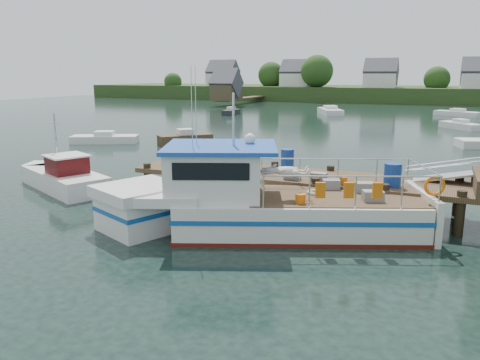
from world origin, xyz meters
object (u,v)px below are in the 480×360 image
at_px(moored_a, 105,139).
at_px(moored_b, 460,125).
at_px(moored_rowboat, 185,139).
at_px(moored_d, 330,111).
at_px(moored_e, 231,112).
at_px(lobster_boat, 257,202).
at_px(moored_far, 458,113).
at_px(dock, 448,164).
at_px(work_boat, 62,176).

bearing_deg(moored_a, moored_b, 33.84).
xyz_separation_m(moored_rowboat, moored_a, (-6.31, -1.88, -0.10)).
xyz_separation_m(moored_a, moored_d, (10.55, 34.78, 0.08)).
bearing_deg(moored_e, lobster_boat, -78.03).
bearing_deg(moored_e, moored_far, 5.91).
distance_m(moored_rowboat, moored_e, 27.77).
height_order(dock, moored_a, dock).
relative_size(dock, lobster_boat, 1.44).
bearing_deg(moored_b, work_boat, -102.35).
distance_m(work_boat, moored_b, 39.65).
relative_size(dock, moored_b, 3.67).
xyz_separation_m(lobster_boat, moored_b, (7.62, 37.28, -0.66)).
distance_m(dock, moored_a, 27.75).
bearing_deg(moored_rowboat, moored_far, 42.15).
bearing_deg(moored_b, moored_d, 156.86).
height_order(dock, moored_far, dock).
xyz_separation_m(moored_d, moored_e, (-12.19, -6.29, -0.04)).
bearing_deg(moored_far, moored_a, -112.64).
bearing_deg(moored_b, moored_a, -124.87).
relative_size(work_boat, moored_d, 0.92).
relative_size(dock, moored_e, 4.25).
height_order(work_boat, moored_b, work_boat).
distance_m(moored_far, moored_e, 30.01).
bearing_deg(moored_b, dock, -77.05).
distance_m(moored_a, moored_e, 28.54).
xyz_separation_m(lobster_boat, moored_e, (-20.60, 43.85, -0.64)).
bearing_deg(lobster_boat, work_boat, 146.66).
distance_m(lobster_boat, moored_b, 38.05).
xyz_separation_m(moored_far, moored_e, (-28.36, -9.82, 0.03)).
height_order(lobster_boat, work_boat, lobster_boat).
distance_m(dock, work_boat, 17.14).
distance_m(moored_far, moored_d, 16.55).
bearing_deg(moored_d, moored_b, -32.99).
bearing_deg(dock, work_boat, -175.94).
height_order(moored_far, moored_d, moored_d).
bearing_deg(moored_rowboat, dock, -54.99).
xyz_separation_m(lobster_boat, moored_rowboat, (-12.65, 17.24, -0.58)).
relative_size(moored_far, moored_d, 0.84).
height_order(moored_b, moored_e, moored_e).
xyz_separation_m(dock, moored_far, (1.71, 50.21, -1.88)).
distance_m(lobster_boat, moored_rowboat, 21.39).
xyz_separation_m(work_boat, moored_e, (-9.63, 41.59, -0.18)).
xyz_separation_m(lobster_boat, work_boat, (-10.98, 2.26, -0.47)).
bearing_deg(work_boat, moored_rowboat, 121.02).
relative_size(work_boat, moored_far, 1.10).
xyz_separation_m(moored_b, moored_d, (-16.03, 12.86, 0.06)).
bearing_deg(work_boat, dock, 28.70).
bearing_deg(dock, moored_a, 154.56).
bearing_deg(moored_b, moored_e, -177.50).
xyz_separation_m(dock, moored_e, (-26.65, 40.38, -1.85)).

